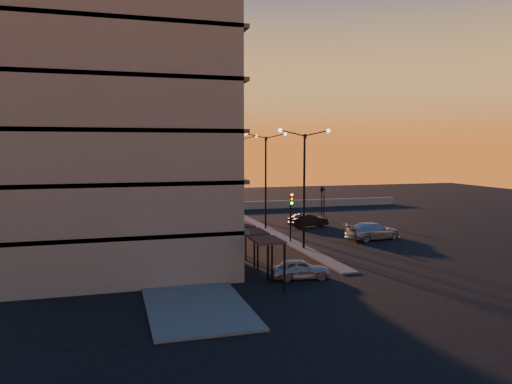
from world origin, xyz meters
The scene contains 14 objects.
ground centered at (0.00, 0.00, 0.00)m, with size 120.00×120.00×0.00m, color black.
sidewalk_west centered at (-10.50, 4.00, 0.06)m, with size 5.00×40.00×0.12m, color #4E4E4C.
median centered at (0.00, 10.00, 0.06)m, with size 1.20×36.00×0.12m, color #4E4E4C.
parapet centered at (2.00, 26.00, 0.50)m, with size 44.00×0.50×1.00m, color gray.
building centered at (-14.00, 0.03, 11.91)m, with size 14.35×17.08×25.00m.
streetlamp_near centered at (0.00, 0.00, 5.59)m, with size 4.32×0.32×9.51m.
streetlamp_mid centered at (0.00, 10.00, 5.59)m, with size 4.32×0.32×9.51m.
streetlamp_far centered at (0.00, 20.00, 5.59)m, with size 4.32×0.32×9.51m.
traffic_light_main centered at (0.00, 2.87, 2.89)m, with size 0.28×0.44×4.25m.
signal_east_a centered at (8.00, 14.00, 1.93)m, with size 0.13×0.16×3.60m.
signal_east_b centered at (9.50, 18.00, 3.10)m, with size 0.42×1.99×3.60m.
car_hatchback centered at (-3.50, -8.13, 0.62)m, with size 1.46×3.64×1.24m, color #9E9FA5.
car_sedan centered at (4.70, 10.49, 0.67)m, with size 1.42×4.06×1.34m, color black.
car_wagon centered at (7.47, 2.39, 0.75)m, with size 2.09×5.14×1.49m, color #AAAFB2.
Camera 1 is at (-14.57, -36.16, 8.06)m, focal length 35.00 mm.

